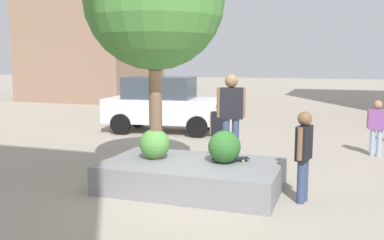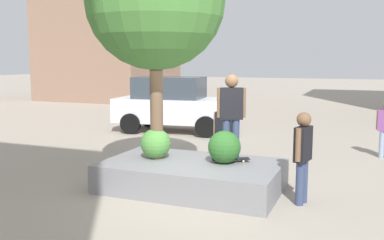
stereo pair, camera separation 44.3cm
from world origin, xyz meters
The scene contains 11 objects.
ground_plane centered at (0.00, 0.00, 0.00)m, with size 120.00×120.00×0.00m, color #9E9384.
planter_ledge centered at (-0.18, 0.27, 0.29)m, with size 3.69×2.23×0.59m, color gray.
plaza_tree centered at (-1.03, 0.33, 3.97)m, with size 2.95×2.95×4.87m.
boxwood_shrub centered at (0.48, 0.45, 0.93)m, with size 0.68×0.68×0.68m, color #2D6628.
hedge_clump centered at (-1.06, 0.32, 0.92)m, with size 0.66×0.66×0.66m, color #4C8C3D.
skateboard centered at (0.57, 0.60, 0.65)m, with size 0.80×0.56×0.07m.
skateboarder centered at (0.57, 0.60, 1.69)m, with size 0.57×0.37×1.78m.
sedan_parked centered at (-3.67, 7.03, 1.07)m, with size 4.70×2.51×2.10m.
passerby_with_bag centered at (2.11, 0.19, 1.02)m, with size 0.30×0.59×1.77m.
pedestrian_crossing centered at (3.72, 5.06, 0.93)m, with size 0.53×0.29×1.60m.
bystander_watching centered at (-0.13, 2.33, 0.98)m, with size 0.57×0.26×1.70m.
Camera 1 is at (2.76, -8.20, 2.72)m, focal length 40.67 mm.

